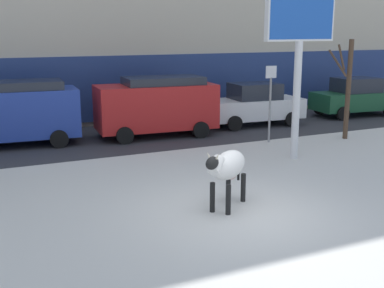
# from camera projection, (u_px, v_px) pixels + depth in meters

# --- Properties ---
(ground_plane) EXTENTS (120.00, 120.00, 0.00)m
(ground_plane) POSITION_uv_depth(u_px,v_px,m) (237.00, 213.00, 11.29)
(ground_plane) COLOR silver
(road_strip) EXTENTS (60.00, 5.60, 0.01)m
(road_strip) POSITION_uv_depth(u_px,v_px,m) (121.00, 137.00, 19.21)
(road_strip) COLOR #333338
(road_strip) RESTS_ON ground
(cow_holstein) EXTENTS (1.73, 1.52, 1.54)m
(cow_holstein) POSITION_uv_depth(u_px,v_px,m) (227.00, 166.00, 11.44)
(cow_holstein) COLOR silver
(cow_holstein) RESTS_ON ground
(billboard) EXTENTS (2.53, 0.29, 5.56)m
(billboard) POSITION_uv_depth(u_px,v_px,m) (300.00, 22.00, 15.13)
(billboard) COLOR silver
(billboard) RESTS_ON ground
(car_blue_van) EXTENTS (4.73, 2.38, 2.32)m
(car_blue_van) POSITION_uv_depth(u_px,v_px,m) (12.00, 112.00, 17.60)
(car_blue_van) COLOR #233D9E
(car_blue_van) RESTS_ON ground
(car_red_van) EXTENTS (4.73, 2.38, 2.32)m
(car_red_van) POSITION_uv_depth(u_px,v_px,m) (157.00, 105.00, 19.22)
(car_red_van) COLOR red
(car_red_van) RESTS_ON ground
(car_white_sedan) EXTENTS (4.32, 2.22, 1.84)m
(car_white_sedan) POSITION_uv_depth(u_px,v_px,m) (254.00, 105.00, 21.50)
(car_white_sedan) COLOR white
(car_white_sedan) RESTS_ON ground
(car_darkgreen_sedan) EXTENTS (4.32, 2.22, 1.84)m
(car_darkgreen_sedan) POSITION_uv_depth(u_px,v_px,m) (355.00, 97.00, 23.92)
(car_darkgreen_sedan) COLOR #194C2D
(car_darkgreen_sedan) RESTS_ON ground
(pedestrian_near_billboard) EXTENTS (0.36, 0.24, 1.73)m
(pedestrian_near_billboard) POSITION_uv_depth(u_px,v_px,m) (54.00, 107.00, 20.95)
(pedestrian_near_billboard) COLOR #282833
(pedestrian_near_billboard) RESTS_ON ground
(bare_tree_left_lot) EXTENTS (0.74, 1.16, 3.75)m
(bare_tree_left_lot) POSITION_uv_depth(u_px,v_px,m) (347.00, 86.00, 18.58)
(bare_tree_left_lot) COLOR #4C3828
(bare_tree_left_lot) RESTS_ON ground
(street_sign) EXTENTS (0.44, 0.08, 2.82)m
(street_sign) POSITION_uv_depth(u_px,v_px,m) (270.00, 98.00, 18.04)
(street_sign) COLOR gray
(street_sign) RESTS_ON ground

